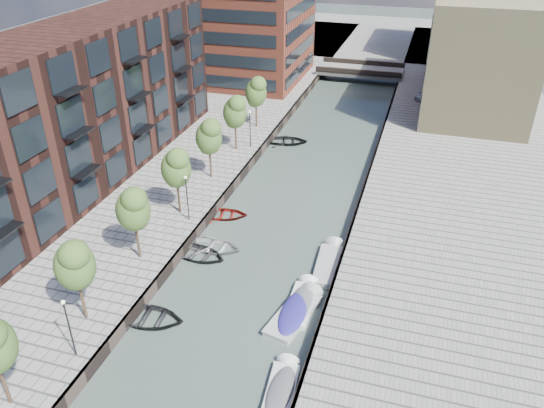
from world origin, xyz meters
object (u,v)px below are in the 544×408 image
at_px(tree_6, 256,91).
at_px(motorboat_4, 302,301).
at_px(sloop_3, 214,249).
at_px(motorboat_1, 282,387).
at_px(sloop_1, 198,256).
at_px(sloop_2, 225,217).
at_px(tree_4, 209,135).
at_px(car, 426,94).
at_px(tree_5, 235,111).
at_px(bridge, 360,70).
at_px(tree_1, 74,263).
at_px(motorboat_3, 297,311).
at_px(sloop_0, 149,321).
at_px(sloop_4, 287,143).
at_px(tree_2, 133,207).
at_px(motorboat_2, 330,262).
at_px(tree_3, 176,167).

relative_size(tree_6, motorboat_4, 1.21).
distance_m(sloop_3, motorboat_1, 15.06).
xyz_separation_m(sloop_1, sloop_2, (-0.21, 6.29, 0.00)).
height_order(tree_4, car, tree_4).
distance_m(tree_5, motorboat_1, 32.51).
xyz_separation_m(tree_5, motorboat_4, (12.78, -21.48, -5.11)).
bearing_deg(bridge, tree_1, -97.93).
bearing_deg(motorboat_3, sloop_2, 131.65).
bearing_deg(motorboat_4, sloop_1, 161.69).
distance_m(tree_1, motorboat_4, 15.23).
bearing_deg(sloop_0, sloop_2, -5.00).
bearing_deg(sloop_4, sloop_3, 168.63).
xyz_separation_m(tree_4, tree_5, (0.00, 7.00, 0.00)).
distance_m(tree_2, sloop_2, 10.86).
relative_size(sloop_4, motorboat_3, 0.83).
bearing_deg(sloop_0, tree_5, 2.17).
distance_m(tree_6, motorboat_2, 27.48).
distance_m(motorboat_1, car, 52.36).
xyz_separation_m(motorboat_1, motorboat_3, (-0.80, 6.48, 0.04)).
bearing_deg(tree_6, tree_4, -90.00).
bearing_deg(motorboat_1, sloop_1, 132.91).
bearing_deg(sloop_1, tree_4, 25.83).
bearing_deg(tree_6, motorboat_2, -59.43).
distance_m(tree_4, motorboat_2, 17.33).
relative_size(tree_4, motorboat_4, 1.21).
xyz_separation_m(tree_3, tree_5, (0.00, 14.00, 0.00)).
bearing_deg(sloop_3, motorboat_3, -124.63).
relative_size(sloop_2, motorboat_4, 0.84).
height_order(tree_1, tree_4, same).
distance_m(tree_4, tree_6, 14.00).
bearing_deg(bridge, motorboat_2, -83.95).
bearing_deg(tree_5, tree_1, -90.00).
bearing_deg(tree_3, motorboat_4, -30.36).
height_order(sloop_1, motorboat_1, motorboat_1).
bearing_deg(motorboat_2, sloop_1, -167.77).
height_order(tree_3, sloop_2, tree_3).
height_order(tree_5, sloop_1, tree_5).
height_order(tree_6, sloop_3, tree_6).
bearing_deg(tree_5, tree_2, -90.00).
bearing_deg(sloop_4, tree_6, 57.00).
xyz_separation_m(bridge, tree_3, (-8.50, -47.00, 3.92)).
height_order(sloop_2, motorboat_4, motorboat_4).
xyz_separation_m(tree_6, car, (18.83, 15.93, -3.62)).
bearing_deg(motorboat_2, bridge, 96.05).
distance_m(bridge, sloop_1, 51.69).
height_order(sloop_1, motorboat_2, motorboat_2).
relative_size(tree_5, motorboat_1, 1.28).
height_order(sloop_2, sloop_3, sloop_3).
bearing_deg(tree_1, tree_5, 90.00).
distance_m(tree_3, motorboat_2, 14.84).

